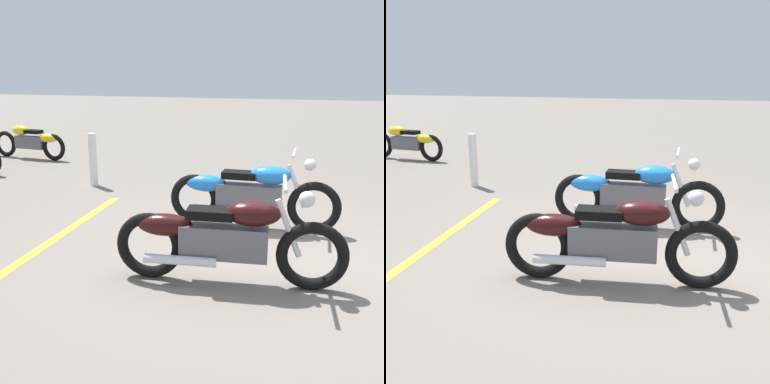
% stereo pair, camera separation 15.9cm
% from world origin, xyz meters
% --- Properties ---
extents(ground_plane, '(60.00, 60.00, 0.00)m').
position_xyz_m(ground_plane, '(0.00, 0.00, 0.00)').
color(ground_plane, slate).
extents(motorcycle_bright_foreground, '(2.23, 0.62, 1.04)m').
position_xyz_m(motorcycle_bright_foreground, '(0.42, -0.84, 0.46)').
color(motorcycle_bright_foreground, black).
rests_on(motorcycle_bright_foreground, ground).
extents(motorcycle_dark_foreground, '(2.22, 0.68, 1.04)m').
position_xyz_m(motorcycle_dark_foreground, '(0.32, 0.86, 0.46)').
color(motorcycle_dark_foreground, black).
rests_on(motorcycle_dark_foreground, ground).
extents(motorcycle_row_far_left, '(2.05, 0.33, 0.77)m').
position_xyz_m(motorcycle_row_far_left, '(6.28, -4.11, 0.42)').
color(motorcycle_row_far_left, black).
rests_on(motorcycle_row_far_left, ground).
extents(bollard_post, '(0.14, 0.14, 0.94)m').
position_xyz_m(bollard_post, '(3.52, -2.23, 0.47)').
color(bollard_post, white).
rests_on(bollard_post, ground).
extents(parking_stripe_mid, '(0.40, 3.20, 0.01)m').
position_xyz_m(parking_stripe_mid, '(2.61, 0.03, 0.00)').
color(parking_stripe_mid, yellow).
rests_on(parking_stripe_mid, ground).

